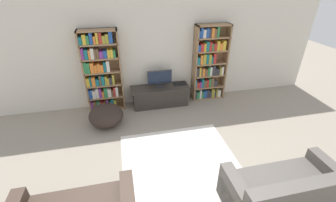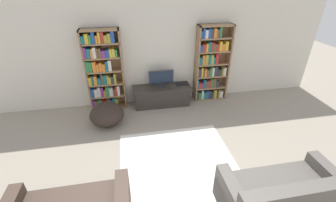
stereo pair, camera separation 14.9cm
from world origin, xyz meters
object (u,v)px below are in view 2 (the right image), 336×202
object	(u,v)px
bookshelf_right	(211,65)
laptop	(182,84)
beanbag_ottoman	(107,114)
couch_right_sofa	(282,197)
bookshelf_left	(103,71)
television	(161,78)
tv_stand	(162,96)

from	to	relation	value
bookshelf_right	laptop	distance (m)	0.89
bookshelf_right	beanbag_ottoman	xyz separation A→B (m)	(-2.69, -0.78, -0.71)
couch_right_sofa	bookshelf_left	bearing A→B (deg)	126.53
bookshelf_right	television	size ratio (longest dim) A/B	3.17
bookshelf_right	tv_stand	world-z (taller)	bookshelf_right
bookshelf_right	beanbag_ottoman	size ratio (longest dim) A/B	2.60
bookshelf_left	couch_right_sofa	size ratio (longest dim) A/B	1.18
tv_stand	beanbag_ottoman	size ratio (longest dim) A/B	1.94
tv_stand	television	xyz separation A→B (m)	(0.00, 0.04, 0.48)
television	laptop	distance (m)	0.59
laptop	couch_right_sofa	size ratio (longest dim) A/B	0.20
laptop	bookshelf_right	bearing A→B (deg)	4.84
bookshelf_left	tv_stand	distance (m)	1.58
tv_stand	laptop	world-z (taller)	laptop
bookshelf_right	beanbag_ottoman	bearing A→B (deg)	-163.71
bookshelf_left	couch_right_sofa	bearing A→B (deg)	-53.47
tv_stand	bookshelf_right	bearing A→B (deg)	5.70
laptop	beanbag_ottoman	distance (m)	2.07
television	laptop	world-z (taller)	television
beanbag_ottoman	bookshelf_left	bearing A→B (deg)	91.97
television	beanbag_ottoman	size ratio (longest dim) A/B	0.82
bookshelf_left	laptop	size ratio (longest dim) A/B	5.92
bookshelf_left	bookshelf_right	size ratio (longest dim) A/B	1.00
beanbag_ottoman	tv_stand	bearing A→B (deg)	25.56
couch_right_sofa	beanbag_ottoman	distance (m)	3.72
television	laptop	xyz separation A→B (m)	(0.55, 0.03, -0.21)
tv_stand	television	world-z (taller)	television
bookshelf_left	tv_stand	size ratio (longest dim) A/B	1.34
bookshelf_right	tv_stand	bearing A→B (deg)	-174.30
bookshelf_left	television	xyz separation A→B (m)	(1.39, -0.09, -0.26)
tv_stand	television	bearing A→B (deg)	90.00
tv_stand	laptop	distance (m)	0.62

